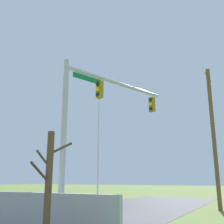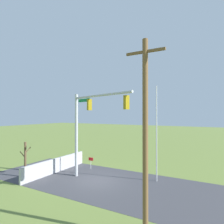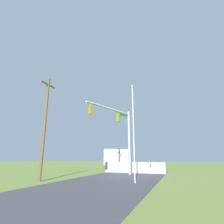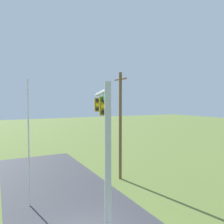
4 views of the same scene
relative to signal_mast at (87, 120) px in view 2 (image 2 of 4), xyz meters
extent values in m
plane|color=olive|center=(-0.74, -0.51, -5.30)|extent=(160.00, 160.00, 0.00)
cube|color=#3D3D42|center=(-4.74, -0.51, -5.30)|extent=(28.00, 8.00, 0.01)
cube|color=#B7B5AD|center=(2.69, -0.61, -5.30)|extent=(6.00, 6.00, 0.01)
cube|color=#A8A8AD|center=(4.15, -0.51, -4.60)|extent=(0.20, 8.05, 1.40)
cylinder|color=#B2B5BA|center=(1.69, -0.61, -1.48)|extent=(0.28, 0.28, 7.63)
cylinder|color=#B2B5BA|center=(-1.67, 0.60, 1.98)|extent=(6.79, 2.63, 0.20)
cube|color=#0F7238|center=(0.48, -0.18, 1.70)|extent=(1.70, 0.64, 0.28)
cube|color=#937A0F|center=(-0.32, 0.12, 1.28)|extent=(0.35, 0.42, 0.96)
sphere|color=black|center=(-0.18, 0.07, 1.58)|extent=(0.22, 0.22, 0.22)
sphere|color=yellow|center=(-0.18, 0.07, 1.28)|extent=(0.22, 0.22, 0.22)
sphere|color=black|center=(-0.18, 0.07, 0.98)|extent=(0.22, 0.22, 0.22)
cube|color=#937A0F|center=(-4.49, 1.63, 1.28)|extent=(0.35, 0.42, 0.96)
sphere|color=black|center=(-4.35, 1.58, 1.58)|extent=(0.22, 0.22, 0.22)
sphere|color=yellow|center=(-4.35, 1.58, 1.28)|extent=(0.22, 0.22, 0.22)
sphere|color=black|center=(-4.35, 1.58, 0.98)|extent=(0.22, 0.22, 0.22)
cylinder|color=silver|center=(-5.28, -2.86, -1.18)|extent=(0.10, 0.10, 8.24)
cylinder|color=brown|center=(-6.99, 4.93, -0.64)|extent=(0.26, 0.26, 9.33)
cube|color=brown|center=(-6.99, 4.93, 3.43)|extent=(1.90, 0.12, 0.12)
cylinder|color=brown|center=(5.57, 1.94, -3.69)|extent=(0.20, 0.20, 3.21)
cylinder|color=brown|center=(5.94, 1.94, -3.28)|extent=(0.78, 0.07, 0.57)
cylinder|color=brown|center=(5.33, 2.14, -2.57)|extent=(0.54, 0.47, 0.39)
cylinder|color=brown|center=(5.54, 1.66, -2.87)|extent=(0.12, 0.61, 0.55)
cylinder|color=silver|center=(1.76, -3.05, -4.85)|extent=(0.04, 0.04, 0.90)
cube|color=red|center=(1.76, -3.05, -4.24)|extent=(0.56, 0.02, 0.32)
camera|label=1|loc=(11.68, 7.15, -3.47)|focal=43.27mm
camera|label=2|loc=(-10.02, 13.61, 0.51)|focal=31.04mm
camera|label=3|loc=(-20.10, -6.39, -3.36)|focal=29.16mm
camera|label=4|loc=(9.97, -4.74, 1.52)|focal=36.03mm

